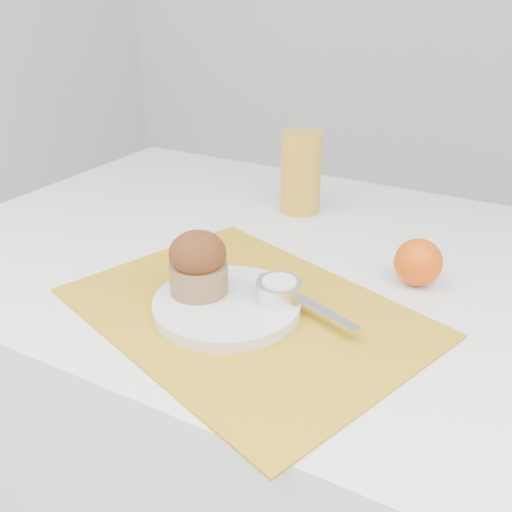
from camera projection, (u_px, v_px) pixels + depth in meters
The scene contains 11 objects.
table at pixel (285, 429), 1.09m from camera, with size 1.20×0.80×0.75m, color white.
placemat at pixel (245, 312), 0.76m from camera, with size 0.46×0.34×0.00m, color gold.
plate at pixel (227, 305), 0.76m from camera, with size 0.20×0.20×0.02m, color silver.
ramekin at pixel (279, 291), 0.75m from camera, with size 0.06×0.06×0.03m, color silver.
cream at pixel (279, 282), 0.75m from camera, with size 0.05×0.05×0.01m, color white.
raspberry_near at pixel (265, 279), 0.79m from camera, with size 0.02×0.02×0.02m, color #51020A.
raspberry_far at pixel (270, 291), 0.76m from camera, with size 0.02×0.02×0.02m, color #590211.
butter_knife at pixel (307, 302), 0.75m from camera, with size 0.17×0.01×0.00m, color silver.
orange at pixel (418, 262), 0.82m from camera, with size 0.07×0.07×0.07m, color #EB5208.
juice_glass at pixel (301, 173), 1.06m from camera, with size 0.08×0.08×0.15m, color gold.
muffin at pixel (198, 264), 0.76m from camera, with size 0.10×0.10×0.09m.
Camera 1 is at (0.35, -0.70, 1.16)m, focal length 40.00 mm.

